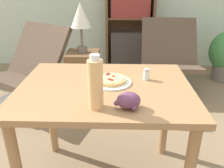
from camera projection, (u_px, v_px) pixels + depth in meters
dining_table at (105, 104)px, 1.45m from camera, size 1.03×0.78×0.76m
pizza_on_plate at (111, 81)px, 1.44m from camera, size 0.25×0.25×0.04m
grape_bunch at (128, 101)px, 1.15m from camera, size 0.13×0.10×0.08m
drink_bottle at (95, 84)px, 1.12m from camera, size 0.08×0.08×0.27m
salt_shaker at (146, 74)px, 1.47m from camera, size 0.04×0.04×0.07m
lounge_chair_near at (31, 83)px, 2.62m from camera, size 0.94×1.01×0.88m
lounge_chair_far at (169, 69)px, 3.01m from camera, size 0.72×0.79×0.88m
bookshelf at (130, 23)px, 3.59m from camera, size 0.73×0.29×1.59m
side_table at (84, 79)px, 2.66m from camera, size 0.34×0.34×0.62m
table_lamp at (81, 18)px, 2.38m from camera, size 0.21×0.21×0.51m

